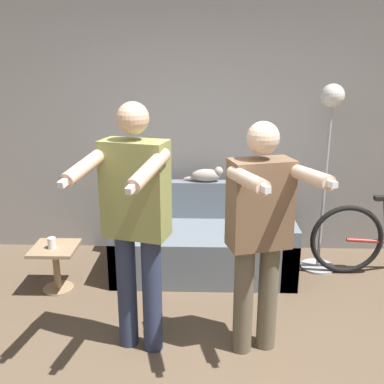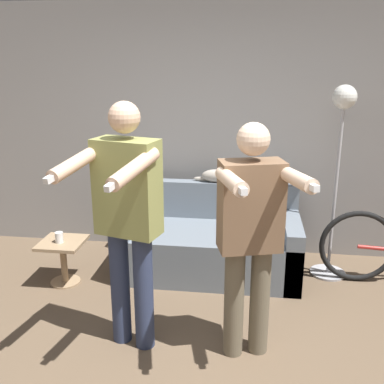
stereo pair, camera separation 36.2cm
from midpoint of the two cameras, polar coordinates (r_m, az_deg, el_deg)
wall_back at (r=4.74m, az=-1.20°, el=7.63°), size 10.00×0.05×2.60m
couch at (r=4.48m, az=-0.88°, el=-6.61°), size 1.72×0.86×0.83m
person_left at (r=3.07m, az=-10.58°, el=-2.97°), size 0.62×0.76×1.79m
person_right at (r=3.04m, az=5.29°, el=-4.43°), size 0.60×0.76×1.67m
cat at (r=4.58m, az=-0.33°, el=2.15°), size 0.41×0.13×0.16m
floor_lamp at (r=4.35m, az=14.72°, el=6.61°), size 0.34×0.34×1.83m
side_table at (r=4.33m, az=-19.27°, el=-8.12°), size 0.40×0.40×0.42m
cup at (r=4.24m, az=-19.75°, el=-6.17°), size 0.07×0.07×0.10m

